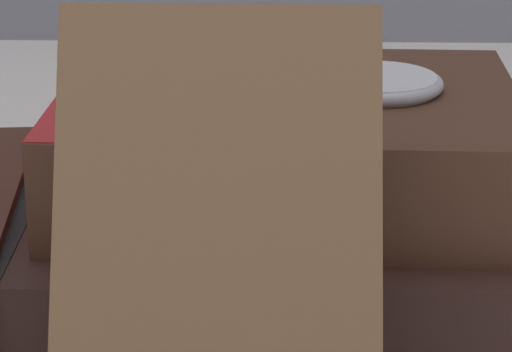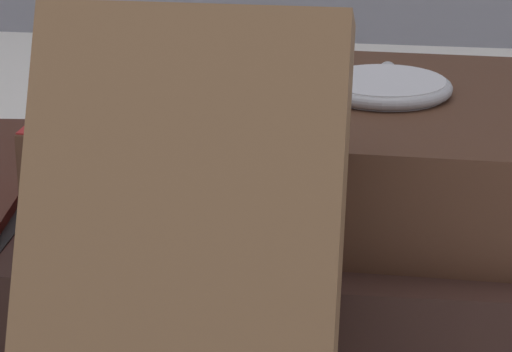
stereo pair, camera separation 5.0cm
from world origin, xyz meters
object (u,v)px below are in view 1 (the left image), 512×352
Objects in this scene: book_flat_bottom at (241,251)px; reading_glasses at (166,155)px; pocket_watch at (377,83)px; book_flat_top at (276,143)px; book_leaning_front at (218,262)px.

reading_glasses is at bearing 104.25° from book_flat_bottom.
pocket_watch is (0.05, 0.02, 0.06)m from book_flat_bottom.
book_flat_top reaches higher than reading_glasses.
book_leaning_front reaches higher than pocket_watch.
pocket_watch is at bearing 4.45° from book_flat_top.
pocket_watch reaches higher than book_flat_bottom.
pocket_watch reaches higher than reading_glasses.
book_leaning_front is at bearing -95.86° from book_flat_top.
book_leaning_front is (-0.02, -0.12, 0.00)m from book_flat_top.
book_leaning_front reaches higher than book_flat_top.
book_flat_top is 0.17m from reading_glasses.
pocket_watch is at bearing 16.38° from book_flat_bottom.
book_flat_top is 0.05m from pocket_watch.
book_flat_bottom is 3.60× the size of pocket_watch.
book_flat_bottom is 2.22× the size of reading_glasses.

